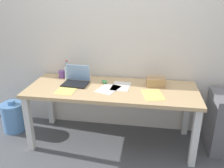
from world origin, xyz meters
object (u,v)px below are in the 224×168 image
Objects in this scene: water_cooler_jug at (13,117)px; beer_bottle at (67,73)px; cardboard_box at (156,82)px; computer_mouse at (105,82)px; desk at (112,95)px; laptop_left at (76,80)px; coffee_mug at (62,74)px.

beer_bottle is at bearing 10.61° from water_cooler_jug.
cardboard_box is (1.10, -0.05, -0.04)m from beer_bottle.
cardboard_box is (0.61, -0.00, 0.03)m from computer_mouse.
desk is at bearing -2.08° from water_cooler_jug.
laptop_left reaches higher than coffee_mug.
laptop_left is 1.24× the size of beer_bottle.
water_cooler_jug is at bearing -163.31° from coffee_mug.
laptop_left is at bearing -175.50° from cardboard_box.
coffee_mug is (-0.25, 0.18, 0.00)m from laptop_left.
cardboard_box is at bearing 16.11° from desk.
computer_mouse is (0.49, -0.04, -0.08)m from beer_bottle.
desk is 0.48m from laptop_left.
beer_bottle reaches higher than computer_mouse.
cardboard_box is 1.20m from coffee_mug.
computer_mouse reaches higher than water_cooler_jug.
beer_bottle is at bearing 140.97° from laptop_left.
desk is at bearing -19.50° from coffee_mug.
computer_mouse is (0.34, 0.08, -0.03)m from laptop_left.
cardboard_box is at bearing -34.75° from computer_mouse.
computer_mouse is at bearing -9.58° from coffee_mug.
cardboard_box is at bearing -4.92° from coffee_mug.
water_cooler_jug is (-0.66, -0.20, -0.58)m from coffee_mug.
beer_bottle is 0.49m from computer_mouse.
computer_mouse is 1.36m from water_cooler_jug.
desk is at bearing -8.75° from laptop_left.
beer_bottle is at bearing 162.36° from desk.
computer_mouse is (-0.12, 0.15, 0.10)m from desk.
beer_bottle is 0.99m from water_cooler_jug.
computer_mouse is 0.23× the size of water_cooler_jug.
coffee_mug reaches higher than desk.
beer_bottle reaches higher than cardboard_box.
cardboard_box is at bearing 2.92° from water_cooler_jug.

